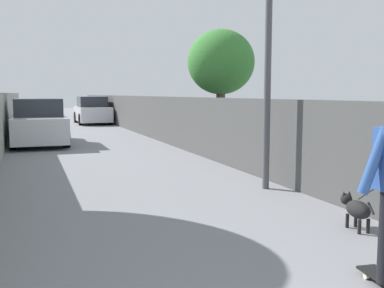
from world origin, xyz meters
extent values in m
plane|color=gray|center=(14.00, 0.00, 0.00)|extent=(80.00, 80.00, 0.00)
cube|color=#4C4C4C|center=(12.00, -2.70, 0.80)|extent=(48.00, 0.30, 1.60)
cylinder|color=brown|center=(13.00, -3.96, 1.03)|extent=(0.29, 0.29, 2.07)
ellipsoid|color=#387A33|center=(13.00, -3.96, 2.71)|extent=(2.13, 2.13, 2.05)
cylinder|color=#4C4C51|center=(6.84, -2.15, 2.14)|extent=(0.12, 0.12, 4.29)
cylinder|color=beige|center=(3.03, -1.05, 0.03)|extent=(0.06, 0.04, 0.06)
cylinder|color=beige|center=(3.01, -1.19, 0.03)|extent=(0.06, 0.04, 0.06)
cylinder|color=#2D5199|center=(2.78, -0.85, 1.16)|extent=(0.13, 0.29, 0.58)
ellipsoid|color=black|center=(4.26, -2.00, 0.27)|extent=(0.44, 0.27, 0.22)
sphere|color=black|center=(4.52, -2.03, 0.34)|extent=(0.15, 0.15, 0.15)
cone|color=black|center=(4.53, -1.99, 0.42)|extent=(0.06, 0.06, 0.06)
cone|color=black|center=(4.52, -2.07, 0.42)|extent=(0.06, 0.06, 0.06)
cylinder|color=black|center=(4.40, -1.95, 0.09)|extent=(0.04, 0.04, 0.18)
cylinder|color=black|center=(4.38, -2.07, 0.09)|extent=(0.04, 0.04, 0.18)
cylinder|color=black|center=(4.13, -1.92, 0.09)|extent=(0.04, 0.04, 0.18)
cylinder|color=black|center=(4.12, -2.04, 0.09)|extent=(0.04, 0.04, 0.18)
cylinder|color=black|center=(4.00, -1.96, 0.35)|extent=(0.14, 0.05, 0.13)
cylinder|color=black|center=(3.50, -1.54, 0.73)|extent=(1.52, 0.92, 0.66)
cube|color=silver|center=(15.75, 1.55, 0.56)|extent=(4.26, 1.70, 0.80)
cube|color=#262B33|center=(15.75, 1.55, 1.24)|extent=(2.22, 1.50, 0.60)
cylinder|color=black|center=(17.07, 2.34, 0.32)|extent=(0.64, 0.22, 0.64)
cylinder|color=black|center=(17.07, 0.76, 0.32)|extent=(0.64, 0.22, 0.64)
cylinder|color=black|center=(14.43, 2.34, 0.32)|extent=(0.64, 0.22, 0.64)
cylinder|color=black|center=(14.43, 0.76, 0.32)|extent=(0.64, 0.22, 0.64)
cube|color=silver|center=(25.65, -1.55, 0.56)|extent=(4.03, 1.70, 0.80)
cube|color=#262B33|center=(25.65, -1.55, 1.24)|extent=(2.10, 1.50, 0.60)
cylinder|color=black|center=(26.90, -0.76, 0.32)|extent=(0.64, 0.22, 0.64)
cylinder|color=black|center=(26.90, -2.34, 0.32)|extent=(0.64, 0.22, 0.64)
cylinder|color=black|center=(24.40, -0.76, 0.32)|extent=(0.64, 0.22, 0.64)
cylinder|color=black|center=(24.40, -2.34, 0.32)|extent=(0.64, 0.22, 0.64)
camera|label=1|loc=(-0.12, 1.82, 1.71)|focal=41.52mm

